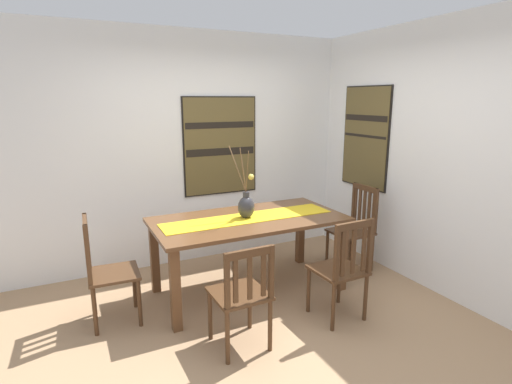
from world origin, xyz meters
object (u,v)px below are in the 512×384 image
at_px(chair_1, 342,268).
at_px(centerpiece_vase, 246,205).
at_px(dining_table, 249,228).
at_px(painting_on_back_wall, 220,146).
at_px(chair_2, 242,294).
at_px(chair_3, 106,269).
at_px(chair_0, 355,226).
at_px(painting_on_side_wall, 366,137).

bearing_deg(chair_1, centerpiece_vase, 120.91).
height_order(dining_table, chair_1, chair_1).
xyz_separation_m(dining_table, painting_on_back_wall, (0.12, 1.06, 0.71)).
distance_m(chair_1, chair_2, 0.97).
bearing_deg(chair_2, chair_3, 135.85).
relative_size(chair_1, chair_2, 1.08).
xyz_separation_m(centerpiece_vase, painting_on_back_wall, (0.14, 1.05, 0.47)).
xyz_separation_m(chair_0, chair_1, (-0.84, -0.84, -0.02)).
relative_size(centerpiece_vase, chair_3, 0.75).
relative_size(chair_2, painting_on_back_wall, 0.75).
height_order(centerpiece_vase, chair_1, centerpiece_vase).
bearing_deg(chair_1, chair_3, 155.38).
bearing_deg(dining_table, chair_1, -59.89).
distance_m(chair_1, painting_on_side_wall, 1.94).
distance_m(dining_table, centerpiece_vase, 0.24).
bearing_deg(chair_1, painting_on_side_wall, 44.07).
bearing_deg(chair_3, chair_1, -24.62).
relative_size(dining_table, chair_2, 2.14).
bearing_deg(chair_0, centerpiece_vase, 178.74).
distance_m(dining_table, painting_on_side_wall, 1.90).
bearing_deg(chair_0, chair_1, -134.96).
height_order(dining_table, chair_0, chair_0).
bearing_deg(dining_table, painting_on_side_wall, 9.86).
bearing_deg(chair_0, painting_on_back_wall, 138.48).
bearing_deg(dining_table, chair_0, -0.92).
bearing_deg(centerpiece_vase, painting_on_back_wall, 82.34).
relative_size(chair_1, painting_on_back_wall, 0.81).
xyz_separation_m(chair_2, chair_3, (-0.90, 0.87, 0.03)).
relative_size(centerpiece_vase, painting_on_back_wall, 0.62).
height_order(dining_table, chair_3, chair_3).
height_order(chair_1, painting_on_side_wall, painting_on_side_wall).
xyz_separation_m(chair_1, chair_2, (-0.97, -0.02, -0.02)).
bearing_deg(dining_table, centerpiece_vase, 158.48).
distance_m(chair_2, painting_on_side_wall, 2.66).
relative_size(chair_1, painting_on_side_wall, 0.79).
bearing_deg(chair_2, painting_on_back_wall, 73.08).
height_order(chair_3, painting_on_back_wall, painting_on_back_wall).
height_order(dining_table, chair_2, chair_2).
height_order(chair_1, painting_on_back_wall, painting_on_back_wall).
bearing_deg(dining_table, chair_2, -118.11).
height_order(chair_1, chair_2, chair_1).
height_order(dining_table, painting_on_back_wall, painting_on_back_wall).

